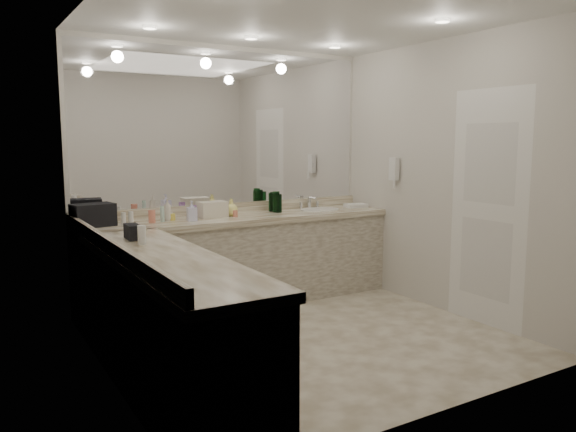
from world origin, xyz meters
TOP-DOWN VIEW (x-y plane):
  - floor at (0.00, 0.00)m, footprint 3.20×3.20m
  - ceiling at (0.00, 0.00)m, footprint 3.20×3.20m
  - wall_back at (0.00, 1.50)m, footprint 3.20×0.02m
  - wall_left at (-1.60, 0.00)m, footprint 0.02×3.00m
  - wall_right at (1.60, 0.00)m, footprint 0.02×3.00m
  - vanity_back_base at (0.00, 1.20)m, footprint 3.20×0.60m
  - vanity_back_top at (0.00, 1.19)m, footprint 3.20×0.64m
  - vanity_left_base at (-1.30, -0.30)m, footprint 0.60×2.40m
  - vanity_left_top at (-1.29, -0.30)m, footprint 0.64×2.42m
  - backsplash_back at (0.00, 1.48)m, footprint 3.20×0.04m
  - backsplash_left at (-1.58, 0.00)m, footprint 0.04×3.00m
  - mirror_back at (0.00, 1.49)m, footprint 3.12×0.01m
  - mirror_left at (-1.59, 0.00)m, footprint 0.01×2.92m
  - sink at (0.95, 1.20)m, footprint 0.44×0.44m
  - faucet at (0.95, 1.41)m, footprint 0.24×0.16m
  - wall_phone at (1.56, 0.70)m, footprint 0.06×0.10m
  - door at (1.59, -0.50)m, footprint 0.02×0.82m
  - black_toiletry_bag at (-1.42, 1.26)m, footprint 0.38×0.27m
  - black_bag_spill at (-1.30, 0.43)m, footprint 0.10×0.21m
  - cream_cosmetic_case at (-0.28, 1.26)m, footprint 0.28×0.19m
  - hand_towel at (1.43, 1.18)m, footprint 0.26×0.20m
  - lotion_left at (-1.30, 0.18)m, footprint 0.06×0.06m
  - soap_bottle_a at (-0.73, 1.27)m, footprint 0.10×0.10m
  - soap_bottle_b at (-0.55, 1.12)m, footprint 0.10×0.10m
  - soap_bottle_c at (-0.08, 1.25)m, footprint 0.14×0.14m
  - green_bottle_0 at (0.45, 1.34)m, footprint 0.06×0.06m
  - green_bottle_1 at (0.44, 1.35)m, footprint 0.07×0.07m
  - green_bottle_2 at (0.48, 1.35)m, footprint 0.07×0.07m
  - green_bottle_3 at (0.45, 1.27)m, footprint 0.07×0.07m
  - green_bottle_4 at (0.45, 1.24)m, footprint 0.07×0.07m
  - amenity_bottle_0 at (-0.69, 1.26)m, footprint 0.06×0.06m
  - amenity_bottle_1 at (-0.09, 1.15)m, footprint 0.05×0.05m
  - amenity_bottle_2 at (-0.81, 1.20)m, footprint 0.04×0.04m
  - amenity_bottle_3 at (-1.17, 1.18)m, footprint 0.04×0.04m
  - amenity_bottle_4 at (-0.70, 1.33)m, footprint 0.06×0.06m
  - amenity_bottle_5 at (-0.91, 1.20)m, footprint 0.06×0.06m
  - amenity_bottle_6 at (-0.45, 1.33)m, footprint 0.06×0.06m
  - amenity_bottle_7 at (-1.08, 1.27)m, footprint 0.05×0.05m

SIDE VIEW (x-z plane):
  - floor at x=0.00m, z-range 0.00..0.00m
  - vanity_back_base at x=0.00m, z-range 0.00..0.84m
  - vanity_left_base at x=-1.30m, z-range 0.00..0.84m
  - vanity_back_top at x=0.00m, z-range 0.84..0.90m
  - vanity_left_top at x=-1.29m, z-range 0.84..0.90m
  - sink at x=0.95m, z-range 0.88..0.91m
  - hand_towel at x=1.43m, z-range 0.90..0.94m
  - amenity_bottle_0 at x=-0.69m, z-range 0.90..0.96m
  - amenity_bottle_1 at x=-0.09m, z-range 0.90..0.97m
  - amenity_bottle_4 at x=-0.70m, z-range 0.90..0.97m
  - backsplash_back at x=0.00m, z-range 0.90..1.00m
  - backsplash_left at x=-1.58m, z-range 0.90..1.00m
  - amenity_bottle_7 at x=-1.08m, z-range 0.90..1.01m
  - black_bag_spill at x=-1.30m, z-range 0.90..1.01m
  - amenity_bottle_3 at x=-1.17m, z-range 0.90..1.01m
  - amenity_bottle_5 at x=-0.91m, z-range 0.90..1.02m
  - amenity_bottle_6 at x=-0.45m, z-range 0.90..1.02m
  - lotion_left at x=-1.30m, z-range 0.90..1.04m
  - faucet at x=0.95m, z-range 0.90..1.04m
  - amenity_bottle_2 at x=-0.81m, z-range 0.90..1.05m
  - cream_cosmetic_case at x=-0.28m, z-range 0.90..1.06m
  - soap_bottle_c at x=-0.08m, z-range 0.90..1.07m
  - green_bottle_2 at x=0.48m, z-range 0.90..1.09m
  - soap_bottle_b at x=-0.55m, z-range 0.90..1.09m
  - green_bottle_4 at x=0.45m, z-range 0.90..1.09m
  - green_bottle_1 at x=0.44m, z-range 0.90..1.10m
  - black_toiletry_bag at x=-1.42m, z-range 0.90..1.10m
  - soap_bottle_a at x=-0.73m, z-range 0.90..1.11m
  - green_bottle_0 at x=0.45m, z-range 0.90..1.11m
  - green_bottle_3 at x=0.45m, z-range 0.90..1.12m
  - door at x=1.59m, z-range 0.00..2.10m
  - wall_back at x=0.00m, z-range 0.00..2.60m
  - wall_left at x=-1.60m, z-range 0.00..2.60m
  - wall_right at x=1.60m, z-range 0.00..2.60m
  - wall_phone at x=1.56m, z-range 1.23..1.47m
  - mirror_back at x=0.00m, z-range 1.00..2.55m
  - mirror_left at x=-1.59m, z-range 1.00..2.55m
  - ceiling at x=0.00m, z-range 2.60..2.60m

